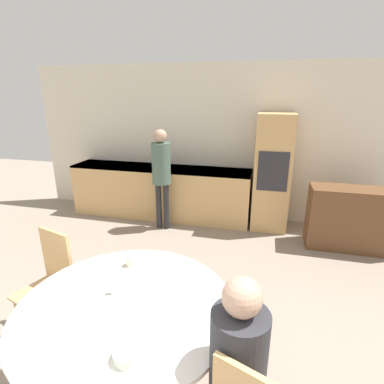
{
  "coord_description": "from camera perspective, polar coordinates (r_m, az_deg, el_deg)",
  "views": [
    {
      "loc": [
        0.7,
        -0.12,
        2.13
      ],
      "look_at": [
        -0.05,
        2.87,
        1.1
      ],
      "focal_mm": 28.0,
      "sensor_mm": 36.0,
      "label": 1
    }
  ],
  "objects": [
    {
      "name": "bowl_near",
      "position": [
        1.88,
        -12.14,
        -28.05
      ],
      "size": [
        0.16,
        0.16,
        0.05
      ],
      "color": "silver",
      "rests_on": "dining_table"
    },
    {
      "name": "dining_table",
      "position": [
        2.37,
        -12.18,
        -24.04
      ],
      "size": [
        1.48,
        1.48,
        0.75
      ],
      "color": "brown",
      "rests_on": "ground_plane"
    },
    {
      "name": "wall_back",
      "position": [
        5.22,
        6.2,
        9.16
      ],
      "size": [
        6.97,
        0.05,
        2.6
      ],
      "color": "silver",
      "rests_on": "ground_plane"
    },
    {
      "name": "sideboard",
      "position": [
        4.78,
        28.3,
        -4.54
      ],
      "size": [
        1.2,
        0.45,
        0.89
      ],
      "color": "brown",
      "rests_on": "ground_plane"
    },
    {
      "name": "person_seated",
      "position": [
        1.84,
        8.65,
        -30.19
      ],
      "size": [
        0.3,
        0.37,
        1.29
      ],
      "color": "#262628",
      "rests_on": "ground_plane"
    },
    {
      "name": "cup",
      "position": [
        2.61,
        -11.72,
        -12.8
      ],
      "size": [
        0.07,
        0.07,
        0.08
      ],
      "color": "beige",
      "rests_on": "dining_table"
    },
    {
      "name": "salt_shaker",
      "position": [
        2.32,
        -14.88,
        -17.34
      ],
      "size": [
        0.03,
        0.03,
        0.09
      ],
      "color": "white",
      "rests_on": "dining_table"
    },
    {
      "name": "oven_unit",
      "position": [
        4.92,
        15.02,
        3.55
      ],
      "size": [
        0.56,
        0.59,
        1.84
      ],
      "color": "tan",
      "rests_on": "ground_plane"
    },
    {
      "name": "chair_far_left",
      "position": [
        3.07,
        -25.29,
        -14.7
      ],
      "size": [
        0.5,
        0.5,
        0.98
      ],
      "rotation": [
        0.0,
        0.0,
        5.99
      ],
      "color": "tan",
      "rests_on": "ground_plane"
    },
    {
      "name": "kitchen_counter",
      "position": [
        5.34,
        -6.03,
        0.15
      ],
      "size": [
        3.14,
        0.6,
        0.9
      ],
      "color": "tan",
      "rests_on": "ground_plane"
    },
    {
      "name": "person_standing",
      "position": [
        4.69,
        -5.86,
        4.51
      ],
      "size": [
        0.29,
        0.29,
        1.61
      ],
      "color": "#262628",
      "rests_on": "ground_plane"
    }
  ]
}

